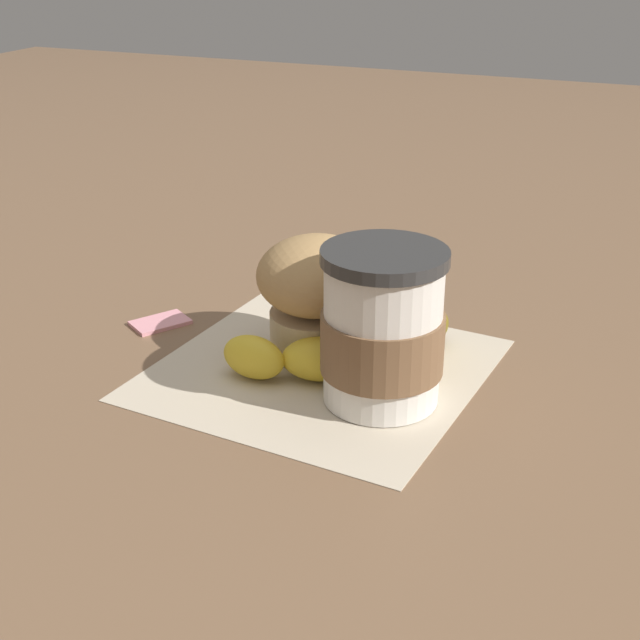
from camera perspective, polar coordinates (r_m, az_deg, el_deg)
The scene contains 6 objects.
ground_plane at distance 0.73m, azimuth 0.00°, elevation -3.20°, with size 3.00×3.00×0.00m, color brown.
paper_napkin at distance 0.73m, azimuth 0.00°, elevation -3.15°, with size 0.25×0.25×0.00m, color beige.
coffee_cup at distance 0.66m, azimuth 4.03°, elevation -0.69°, with size 0.09×0.09×0.12m.
muffin at distance 0.74m, azimuth -0.20°, elevation 1.88°, with size 0.10×0.10×0.10m.
banana at distance 0.72m, azimuth 1.82°, elevation -1.87°, with size 0.16×0.15×0.04m.
sugar_packet at distance 0.82m, azimuth -10.20°, elevation -0.05°, with size 0.05×0.03×0.01m, color pink.
Camera 1 is at (-0.25, 0.60, 0.34)m, focal length 50.00 mm.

